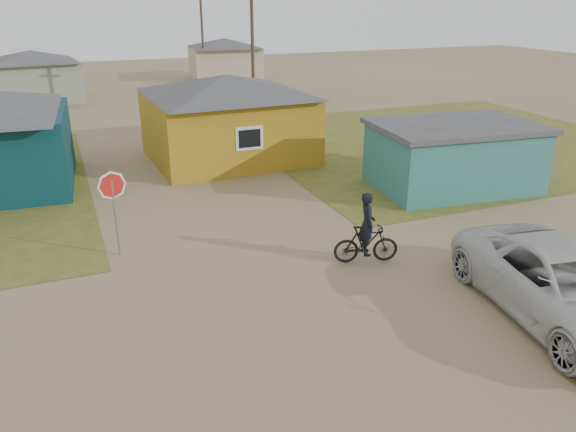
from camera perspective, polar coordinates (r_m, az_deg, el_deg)
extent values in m
plane|color=#947C55|center=(13.92, 1.05, -9.78)|extent=(120.00, 120.00, 0.00)
cube|color=olive|center=(31.23, 15.45, 7.40)|extent=(20.00, 18.00, 0.00)
cube|color=#AA7E1A|center=(26.56, -6.05, 8.97)|extent=(7.21, 6.24, 3.00)
pyramid|color=#3D3D40|center=(26.21, -6.22, 13.14)|extent=(7.72, 6.76, 0.90)
cube|color=silver|center=(23.70, -3.94, 7.88)|extent=(1.20, 0.06, 1.00)
cube|color=black|center=(23.68, -3.91, 7.87)|extent=(0.95, 0.04, 0.75)
cube|color=#367770|center=(23.29, 16.45, 5.65)|extent=(6.39, 4.61, 2.40)
cube|color=#3D3D40|center=(22.98, 16.79, 8.76)|extent=(6.71, 4.93, 0.20)
cube|color=gray|center=(45.29, -24.34, 12.32)|extent=(6.49, 5.60, 2.80)
pyramid|color=#3D3D40|center=(45.09, -24.70, 14.56)|extent=(7.04, 6.15, 0.80)
cube|color=tan|center=(53.31, -6.39, 15.16)|extent=(6.41, 5.50, 2.80)
pyramid|color=#3D3D40|center=(53.14, -6.47, 17.09)|extent=(6.95, 6.05, 0.80)
cylinder|color=#49372B|center=(34.92, -3.61, 16.21)|extent=(0.20, 0.20, 8.00)
cylinder|color=#49372B|center=(50.51, -8.69, 17.67)|extent=(0.20, 0.20, 8.00)
cylinder|color=gray|center=(17.10, -17.09, -0.22)|extent=(0.07, 0.07, 2.34)
imported|color=black|center=(16.30, 7.93, -2.83)|extent=(1.95, 1.04, 1.13)
imported|color=black|center=(16.05, 8.04, -0.78)|extent=(0.62, 0.77, 1.85)
imported|color=silver|center=(14.78, 26.46, -6.37)|extent=(3.86, 6.70, 1.76)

